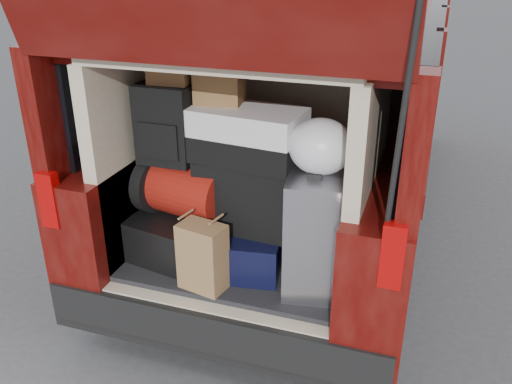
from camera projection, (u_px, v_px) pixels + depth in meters
ground at (233, 351)px, 3.23m from camera, size 80.00×80.00×0.00m
minivan at (311, 118)px, 4.45m from camera, size 1.90×5.35×2.77m
load_floor at (248, 287)px, 3.35m from camera, size 1.24×1.05×0.55m
black_hardshell at (184, 229)px, 3.21m from camera, size 0.55×0.69×0.25m
navy_hardshell at (246, 245)px, 3.06m from camera, size 0.49×0.57×0.22m
silver_roller at (313, 230)px, 2.79m from camera, size 0.33×0.46×0.64m
kraft_bag at (203, 257)px, 2.81m from camera, size 0.26×0.20×0.37m
red_duffel at (186, 189)px, 3.05m from camera, size 0.55×0.41×0.32m
black_soft_case at (249, 194)px, 2.96m from camera, size 0.56×0.36×0.39m
backpack at (166, 124)px, 2.90m from camera, size 0.30×0.18×0.43m
twotone_duffel at (242, 134)px, 2.84m from camera, size 0.67×0.40×0.29m
grocery_sack_lower at (171, 64)px, 2.81m from camera, size 0.23×0.19×0.20m
grocery_sack_upper at (220, 80)px, 2.82m from camera, size 0.26×0.22×0.24m
plastic_bag_right at (321, 146)px, 2.60m from camera, size 0.35×0.33×0.27m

